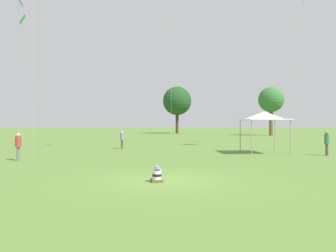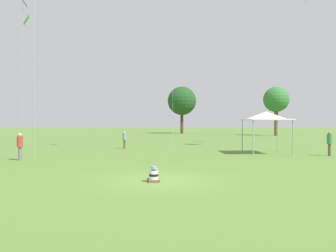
{
  "view_description": "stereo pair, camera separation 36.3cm",
  "coord_description": "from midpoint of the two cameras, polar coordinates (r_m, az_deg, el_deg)",
  "views": [
    {
      "loc": [
        0.6,
        -12.55,
        2.2
      ],
      "look_at": [
        -0.08,
        5.85,
        2.05
      ],
      "focal_mm": 35.0,
      "sensor_mm": 36.0,
      "label": 1
    },
    {
      "loc": [
        0.96,
        -12.53,
        2.2
      ],
      "look_at": [
        -0.08,
        5.85,
        2.05
      ],
      "focal_mm": 35.0,
      "sensor_mm": 36.0,
      "label": 2
    }
  ],
  "objects": [
    {
      "name": "kite_3",
      "position": [
        35.1,
        -24.3,
        15.87
      ],
      "size": [
        0.84,
        1.06,
        12.42
      ],
      "rotation": [
        0.0,
        0.0,
        4.35
      ],
      "color": "green",
      "rests_on": "ground"
    },
    {
      "name": "distant_tree_0",
      "position": [
        71.28,
        1.45,
        4.37
      ],
      "size": [
        6.19,
        6.19,
        10.19
      ],
      "color": "#473323",
      "rests_on": "ground"
    },
    {
      "name": "canopy_tent",
      "position": [
        24.8,
        15.99,
        1.67
      ],
      "size": [
        3.33,
        3.33,
        3.06
      ],
      "rotation": [
        0.0,
        0.0,
        0.1
      ],
      "color": "white",
      "rests_on": "ground"
    },
    {
      "name": "person_standing_0",
      "position": [
        21.32,
        -25.07,
        -2.89
      ],
      "size": [
        0.44,
        0.44,
        1.62
      ],
      "rotation": [
        0.0,
        0.0,
        0.35
      ],
      "color": "slate",
      "rests_on": "ground"
    },
    {
      "name": "ground_plane",
      "position": [
        12.76,
        -1.45,
        -9.47
      ],
      "size": [
        300.0,
        300.0,
        0.0
      ],
      "primitive_type": "plane",
      "color": "#567A33"
    },
    {
      "name": "seated_toddler",
      "position": [
        12.42,
        -2.8,
        -8.61
      ],
      "size": [
        0.54,
        0.61,
        0.6
      ],
      "rotation": [
        0.0,
        0.0,
        0.24
      ],
      "color": "brown",
      "rests_on": "ground"
    },
    {
      "name": "person_standing_2",
      "position": [
        28.52,
        -8.37,
        -2.14
      ],
      "size": [
        0.34,
        0.34,
        1.52
      ],
      "rotation": [
        0.0,
        0.0,
        4.66
      ],
      "color": "brown",
      "rests_on": "ground"
    },
    {
      "name": "distant_tree_1",
      "position": [
        61.96,
        17.35,
        4.34
      ],
      "size": [
        4.55,
        4.55,
        8.78
      ],
      "color": "brown",
      "rests_on": "ground"
    },
    {
      "name": "person_standing_1",
      "position": [
        24.67,
        25.56,
        -2.38
      ],
      "size": [
        0.37,
        0.37,
        1.67
      ],
      "rotation": [
        0.0,
        0.0,
        3.06
      ],
      "color": "brown",
      "rests_on": "ground"
    },
    {
      "name": "kite_4",
      "position": [
        39.87,
        -24.84,
        19.04
      ],
      "size": [
        1.27,
        1.65,
        15.87
      ],
      "rotation": [
        0.0,
        0.0,
        1.16
      ],
      "color": "#339EDB",
      "rests_on": "ground"
    }
  ]
}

